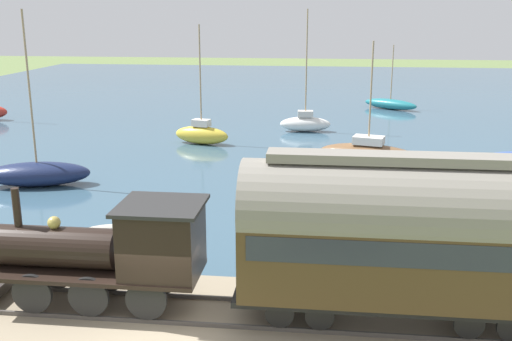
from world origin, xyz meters
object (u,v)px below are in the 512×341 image
at_px(sailboat_yellow, 202,134).
at_px(steam_locomotive, 115,247).
at_px(rowboat_far_out, 100,230).
at_px(rowboat_mid_harbor, 280,253).
at_px(passenger_coach, 395,232).
at_px(sailboat_navy, 38,173).
at_px(sailboat_brown, 368,153).
at_px(sailboat_white, 305,123).
at_px(sailboat_teal, 390,104).

bearing_deg(sailboat_yellow, steam_locomotive, -160.06).
relative_size(rowboat_far_out, rowboat_mid_harbor, 0.83).
height_order(passenger_coach, sailboat_navy, sailboat_navy).
xyz_separation_m(steam_locomotive, passenger_coach, (-0.00, -7.53, 0.77)).
xyz_separation_m(sailboat_navy, rowboat_mid_harbor, (-7.90, -12.86, -0.39)).
bearing_deg(sailboat_navy, sailboat_brown, -82.69).
bearing_deg(sailboat_white, rowboat_mid_harbor, 176.43).
bearing_deg(sailboat_teal, sailboat_white, -178.17).
xyz_separation_m(steam_locomotive, sailboat_white, (28.50, -4.23, -1.61)).
xyz_separation_m(rowboat_far_out, rowboat_mid_harbor, (-1.70, -7.26, 0.09)).
distance_m(steam_locomotive, sailboat_navy, 15.54).
height_order(steam_locomotive, rowboat_mid_harbor, steam_locomotive).
height_order(steam_locomotive, rowboat_far_out, steam_locomotive).
bearing_deg(steam_locomotive, sailboat_brown, -23.16).
relative_size(steam_locomotive, sailboat_yellow, 0.83).
height_order(sailboat_brown, sailboat_teal, sailboat_brown).
bearing_deg(sailboat_brown, sailboat_white, 37.78).
distance_m(sailboat_brown, sailboat_navy, 17.97).
xyz_separation_m(sailboat_brown, rowboat_far_out, (-12.49, 11.24, -0.51)).
distance_m(passenger_coach, sailboat_teal, 40.08).
relative_size(sailboat_navy, rowboat_far_out, 4.32).
xyz_separation_m(sailboat_brown, sailboat_white, (9.41, 3.93, -0.02)).
xyz_separation_m(sailboat_white, rowboat_mid_harbor, (-23.60, 0.04, -0.41)).
relative_size(passenger_coach, rowboat_mid_harbor, 3.44).
height_order(steam_locomotive, sailboat_navy, sailboat_navy).
bearing_deg(rowboat_mid_harbor, sailboat_brown, -54.88).
relative_size(steam_locomotive, sailboat_teal, 1.13).
bearing_deg(steam_locomotive, sailboat_white, -8.45).
bearing_deg(rowboat_far_out, rowboat_mid_harbor, -137.22).
height_order(sailboat_brown, sailboat_yellow, sailboat_yellow).
bearing_deg(sailboat_brown, sailboat_teal, 6.02).
xyz_separation_m(sailboat_brown, sailboat_yellow, (4.37, 10.62, 0.02)).
bearing_deg(passenger_coach, sailboat_yellow, 23.05).
height_order(steam_locomotive, passenger_coach, passenger_coach).
bearing_deg(rowboat_far_out, sailboat_navy, 7.97).
relative_size(sailboat_brown, sailboat_yellow, 0.90).
height_order(sailboat_brown, rowboat_far_out, sailboat_brown).
bearing_deg(sailboat_white, steam_locomotive, 168.08).
bearing_deg(sailboat_navy, sailboat_teal, -49.90).
height_order(sailboat_yellow, sailboat_white, sailboat_white).
bearing_deg(rowboat_far_out, sailboat_brown, -76.05).
bearing_deg(sailboat_brown, passenger_coach, -166.80).
distance_m(sailboat_brown, sailboat_white, 10.20).
distance_m(steam_locomotive, sailboat_white, 28.86).
distance_m(sailboat_navy, sailboat_white, 20.32).
xyz_separation_m(passenger_coach, rowboat_far_out, (6.60, 10.60, -2.88)).
bearing_deg(rowboat_far_out, steam_locomotive, 170.88).
height_order(sailboat_navy, rowboat_mid_harbor, sailboat_navy).
distance_m(rowboat_far_out, rowboat_mid_harbor, 7.46).
bearing_deg(sailboat_yellow, passenger_coach, -142.97).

